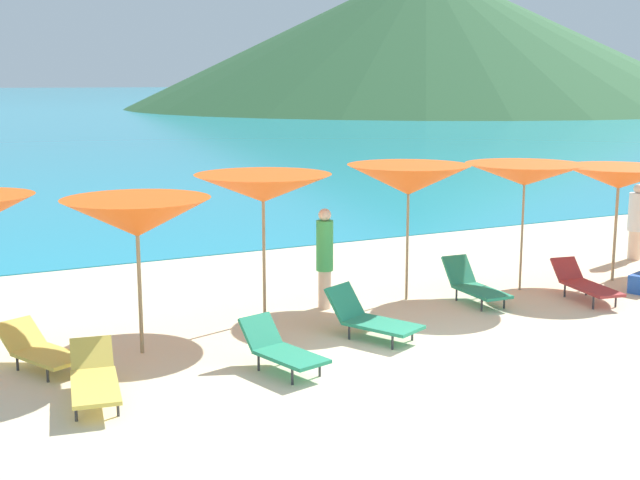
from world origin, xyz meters
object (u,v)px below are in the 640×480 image
lounge_chair_1 (585,283)px  lounge_chair_7 (40,349)px  umbrella_6 (619,178)px  lounge_chair_5 (370,318)px  beachgoer_0 (325,255)px  umbrella_4 (409,180)px  umbrella_5 (525,175)px  lounge_chair_4 (281,349)px  umbrella_2 (137,218)px  lounge_chair_3 (474,285)px  beachgoer_1 (636,220)px  umbrella_3 (263,188)px  lounge_chair_8 (94,378)px

lounge_chair_1 → lounge_chair_7: size_ratio=1.08×
umbrella_6 → lounge_chair_5: 6.44m
beachgoer_0 → umbrella_4: bearing=5.7°
umbrella_5 → lounge_chair_5: 4.59m
lounge_chair_4 → beachgoer_0: 3.30m
umbrella_2 → lounge_chair_7: size_ratio=1.46×
umbrella_4 → lounge_chair_4: umbrella_4 is taller
lounge_chair_1 → lounge_chair_3: (-1.85, 0.78, 0.01)m
lounge_chair_3 → lounge_chair_5: 2.87m
lounge_chair_1 → beachgoer_1: (3.48, 2.07, 0.57)m
umbrella_3 → beachgoer_1: umbrella_3 is taller
umbrella_4 → lounge_chair_5: size_ratio=1.52×
lounge_chair_5 → lounge_chair_7: 4.76m
umbrella_6 → lounge_chair_5: umbrella_6 is taller
lounge_chair_8 → beachgoer_0: beachgoer_0 is taller
lounge_chair_3 → lounge_chair_5: size_ratio=0.95×
umbrella_2 → lounge_chair_8: 2.49m
umbrella_6 → lounge_chair_3: size_ratio=1.55×
lounge_chair_7 → beachgoer_0: (4.86, 0.98, 0.66)m
lounge_chair_3 → beachgoer_1: (5.33, 1.29, 0.56)m
beachgoer_1 → umbrella_3: bearing=-10.4°
umbrella_4 → beachgoer_1: bearing=5.5°
umbrella_2 → umbrella_4: umbrella_4 is taller
umbrella_2 → lounge_chair_4: size_ratio=1.56×
lounge_chair_3 → lounge_chair_8: 7.19m
lounge_chair_5 → lounge_chair_4: bearing=177.4°
lounge_chair_8 → umbrella_3: bearing=44.8°
umbrella_5 → lounge_chair_5: size_ratio=1.49×
umbrella_5 → lounge_chair_1: size_ratio=1.42×
lounge_chair_4 → umbrella_6: bearing=-1.5°
umbrella_3 → lounge_chair_4: (-0.77, -2.33, -1.86)m
lounge_chair_7 → lounge_chair_8: 1.54m
umbrella_4 → lounge_chair_1: (2.81, -1.46, -1.85)m
umbrella_2 → umbrella_5: 7.31m
lounge_chair_1 → lounge_chair_4: (-6.37, -0.93, 0.00)m
umbrella_6 → lounge_chair_1: (-1.58, -0.85, -1.72)m
umbrella_3 → lounge_chair_7: bearing=-168.2°
lounge_chair_1 → beachgoer_1: 4.09m
umbrella_2 → beachgoer_0: bearing=15.3°
umbrella_6 → lounge_chair_4: size_ratio=1.63×
umbrella_4 → umbrella_6: 4.43m
umbrella_2 → umbrella_4: bearing=8.9°
lounge_chair_1 → beachgoer_1: size_ratio=1.00×
umbrella_5 → lounge_chair_4: 6.44m
lounge_chair_4 → beachgoer_0: beachgoer_0 is taller
umbrella_2 → lounge_chair_4: bearing=-47.7°
lounge_chair_8 → beachgoer_1: 12.68m
lounge_chair_5 → umbrella_2: bearing=140.5°
umbrella_2 → lounge_chair_3: 6.21m
umbrella_3 → lounge_chair_4: 3.08m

